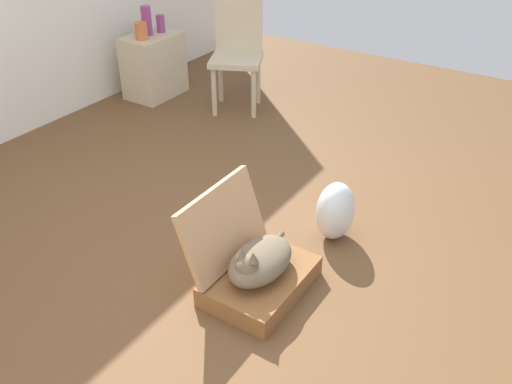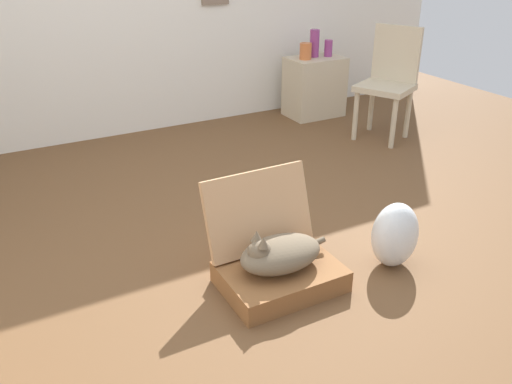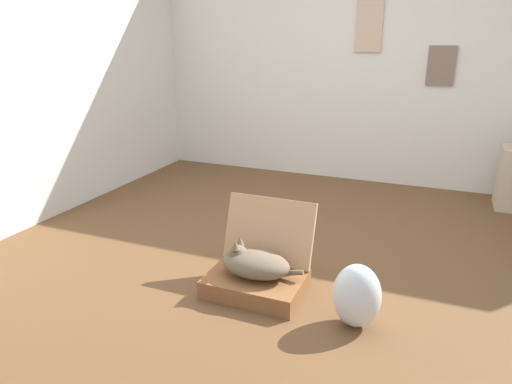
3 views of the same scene
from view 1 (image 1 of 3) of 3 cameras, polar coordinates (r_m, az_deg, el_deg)
name	(u,v)px [view 1 (image 1 of 3)]	position (r m, az deg, el deg)	size (l,w,h in m)	color
ground_plane	(212,239)	(3.38, -4.58, -4.89)	(7.68, 7.68, 0.00)	brown
suitcase_base	(260,281)	(2.98, 0.45, -9.25)	(0.60, 0.44, 0.12)	brown
suitcase_lid	(223,226)	(2.92, -3.43, -3.55)	(0.60, 0.44, 0.04)	tan
cat	(259,261)	(2.88, 0.33, -7.20)	(0.52, 0.28, 0.23)	brown
plastic_bag_white	(335,211)	(3.31, 8.26, -1.97)	(0.27, 0.22, 0.38)	silver
side_table	(154,66)	(5.38, -10.60, 12.81)	(0.53, 0.37, 0.58)	beige
vase_tall	(141,31)	(5.17, -11.87, 16.11)	(0.11, 0.11, 0.15)	#CC6B38
vase_short	(161,24)	(5.36, -9.91, 16.91)	(0.08, 0.08, 0.16)	#8C387A
vase_round	(147,20)	(5.29, -11.34, 17.12)	(0.09, 0.09, 0.26)	#8C387A
chair	(237,51)	(4.97, -1.97, 14.52)	(0.56, 0.57, 0.96)	beige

